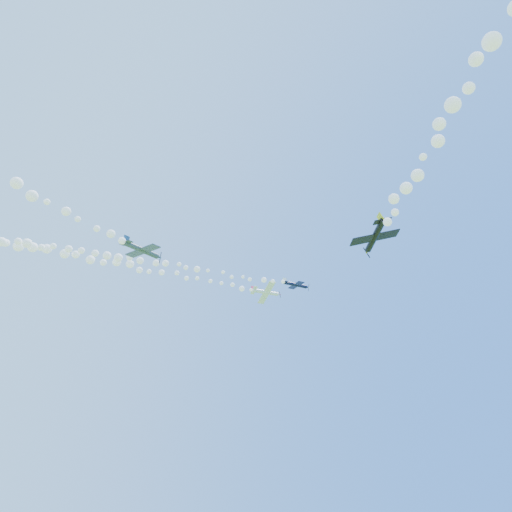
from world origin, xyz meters
TOP-DOWN VIEW (x-y plane):
  - plane_white at (22.20, 15.52)m, footprint 7.83×8.09m
  - smoke_trail_white at (-17.65, 27.01)m, footprint 75.29×23.76m
  - plane_navy at (22.19, 4.97)m, footprint 6.53×6.66m
  - smoke_trail_navy at (-13.11, 18.53)m, footprint 67.09×27.25m
  - plane_grey at (-15.00, 3.93)m, footprint 7.92×8.28m
  - plane_black at (4.69, -28.62)m, footprint 7.03×6.72m

SIDE VIEW (x-z plane):
  - plane_black at x=4.69m, z-range 35.18..38.21m
  - plane_grey at x=-15.00m, z-range 42.46..44.87m
  - smoke_trail_navy at x=-13.11m, z-range 49.18..51.81m
  - plane_navy at x=22.19m, z-range 49.49..51.88m
  - smoke_trail_white at x=-17.65m, z-range 51.41..54.67m
  - plane_white at x=22.20m, z-range 52.12..54.59m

